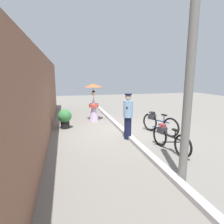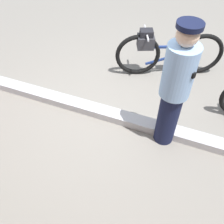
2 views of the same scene
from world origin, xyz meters
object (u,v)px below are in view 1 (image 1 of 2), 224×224
bicycle_far_side (158,123)px  person_officer (128,115)px  potted_plant_by_door (65,117)px  utility_pole (190,71)px  bicycle_near_officer (169,138)px  person_with_parasol (94,102)px

bicycle_far_side → person_officer: size_ratio=1.01×
person_officer → potted_plant_by_door: person_officer is taller
person_officer → utility_pole: 3.38m
bicycle_near_officer → bicycle_far_side: (1.70, -0.53, 0.03)m
person_with_parasol → bicycle_near_officer: bearing=-159.2°
person_officer → utility_pole: utility_pole is taller
person_with_parasol → potted_plant_by_door: 1.83m
bicycle_near_officer → person_with_parasol: 4.74m
bicycle_far_side → person_with_parasol: 3.53m
person_officer → person_with_parasol: 3.16m
potted_plant_by_door → person_with_parasol: bearing=-54.4°
bicycle_near_officer → person_officer: person_officer is taller
bicycle_far_side → person_officer: bearing=104.0°
bicycle_near_officer → potted_plant_by_door: bearing=42.5°
bicycle_near_officer → bicycle_far_side: 1.78m
bicycle_far_side → person_with_parasol: (2.70, 2.20, 0.55)m
bicycle_far_side → potted_plant_by_door: bearing=65.2°
potted_plant_by_door → utility_pole: (-5.04, -2.48, 1.92)m
potted_plant_by_door → utility_pole: bearing=-153.8°
person_with_parasol → utility_pole: 6.32m
potted_plant_by_door → bicycle_near_officer: bearing=-137.5°
potted_plant_by_door → bicycle_far_side: bearing=-114.8°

